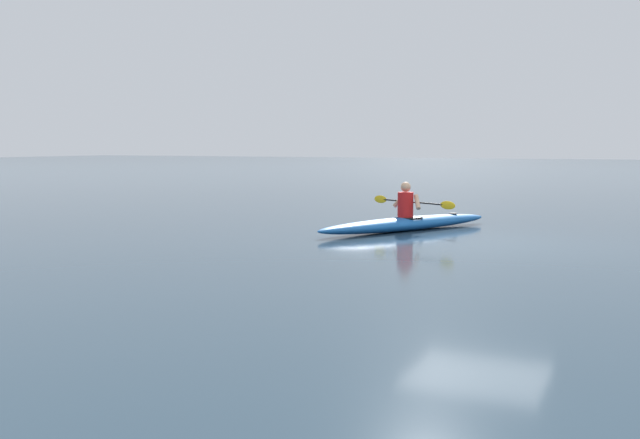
% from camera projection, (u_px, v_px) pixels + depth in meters
% --- Properties ---
extents(ground_plane, '(160.00, 160.00, 0.00)m').
position_uv_depth(ground_plane, '(480.00, 243.00, 13.17)').
color(ground_plane, '#283D4C').
extents(kayak, '(2.74, 4.48, 0.28)m').
position_uv_depth(kayak, '(407.00, 223.00, 15.13)').
color(kayak, '#1959A5').
rests_on(kayak, ground).
extents(kayaker, '(2.14, 1.14, 0.74)m').
position_uv_depth(kayaker, '(406.00, 202.00, 15.07)').
color(kayaker, red).
rests_on(kayaker, kayak).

